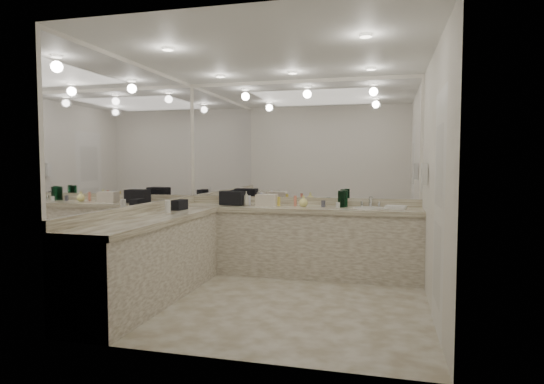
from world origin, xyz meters
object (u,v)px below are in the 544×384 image
(wall_phone, at_px, (424,174))
(soap_bottle_c, at_px, (303,201))
(hand_towel, at_px, (396,207))
(soap_bottle_a, at_px, (246,198))
(sink, at_px, (370,209))
(soap_bottle_b, at_px, (262,199))
(cream_cosmetic_case, at_px, (267,200))
(black_toiletry_bag, at_px, (233,198))

(wall_phone, xyz_separation_m, soap_bottle_c, (-1.46, 0.51, -0.37))
(hand_towel, bearing_deg, soap_bottle_a, -179.25)
(sink, xyz_separation_m, soap_bottle_b, (-1.42, 0.01, 0.09))
(cream_cosmetic_case, bearing_deg, soap_bottle_c, 5.77)
(hand_towel, height_order, soap_bottle_b, soap_bottle_b)
(cream_cosmetic_case, height_order, soap_bottle_a, soap_bottle_a)
(sink, xyz_separation_m, wall_phone, (0.61, -0.50, 0.46))
(black_toiletry_bag, height_order, soap_bottle_c, black_toiletry_bag)
(cream_cosmetic_case, distance_m, hand_towel, 1.66)
(hand_towel, xyz_separation_m, soap_bottle_c, (-1.17, 0.01, 0.05))
(black_toiletry_bag, xyz_separation_m, hand_towel, (2.13, 0.03, -0.07))
(wall_phone, xyz_separation_m, cream_cosmetic_case, (-1.95, 0.48, -0.37))
(sink, bearing_deg, wall_phone, -39.57)
(wall_phone, relative_size, soap_bottle_a, 1.25)
(wall_phone, relative_size, hand_towel, 0.97)
(cream_cosmetic_case, relative_size, hand_towel, 1.10)
(wall_phone, xyz_separation_m, soap_bottle_b, (-2.02, 0.51, -0.36))
(soap_bottle_b, relative_size, soap_bottle_c, 1.16)
(soap_bottle_b, height_order, soap_bottle_c, soap_bottle_b)
(sink, bearing_deg, hand_towel, 1.38)
(black_toiletry_bag, bearing_deg, wall_phone, -11.16)
(cream_cosmetic_case, bearing_deg, soap_bottle_a, -179.96)
(black_toiletry_bag, bearing_deg, soap_bottle_a, 1.19)
(wall_phone, bearing_deg, cream_cosmetic_case, 166.27)
(hand_towel, relative_size, soap_bottle_c, 1.65)
(wall_phone, xyz_separation_m, black_toiletry_bag, (-2.42, 0.48, -0.36))
(wall_phone, distance_m, soap_bottle_a, 2.31)
(sink, distance_m, hand_towel, 0.32)
(wall_phone, distance_m, black_toiletry_bag, 2.50)
(cream_cosmetic_case, xyz_separation_m, soap_bottle_b, (-0.08, 0.04, 0.01))
(hand_towel, xyz_separation_m, soap_bottle_a, (-1.94, -0.03, 0.08))
(soap_bottle_a, bearing_deg, sink, 0.63)
(sink, relative_size, soap_bottle_c, 2.93)
(black_toiletry_bag, xyz_separation_m, soap_bottle_b, (0.40, 0.03, -0.00))
(hand_towel, distance_m, soap_bottle_b, 1.74)
(sink, height_order, soap_bottle_b, soap_bottle_b)
(cream_cosmetic_case, relative_size, soap_bottle_c, 1.80)
(sink, xyz_separation_m, soap_bottle_c, (-0.85, 0.01, 0.08))
(sink, distance_m, soap_bottle_a, 1.63)
(sink, xyz_separation_m, cream_cosmetic_case, (-1.34, -0.02, 0.08))
(cream_cosmetic_case, xyz_separation_m, hand_towel, (1.66, 0.03, -0.06))
(soap_bottle_a, distance_m, soap_bottle_c, 0.78)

